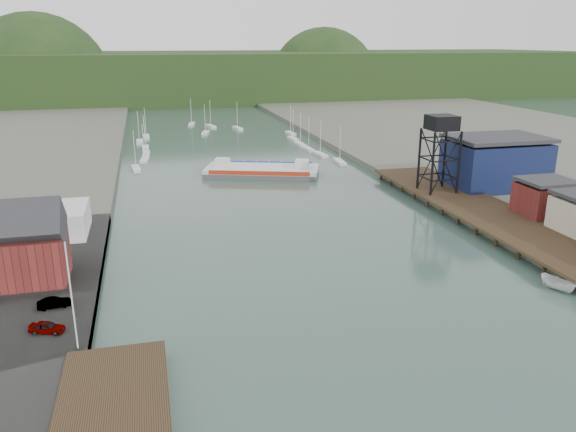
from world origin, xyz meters
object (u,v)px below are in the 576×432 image
lift_tower (441,127)px  chain_ferry (262,170)px  motorboat (558,284)px  car_west_a (47,327)px  harbor_building (18,251)px

lift_tower → chain_ferry: (-31.38, 32.31, -14.48)m
lift_tower → motorboat: 48.09m
motorboat → car_west_a: bearing=158.5°
chain_ferry → motorboat: 81.75m
motorboat → car_west_a: (-65.60, 1.72, 1.28)m
harbor_building → motorboat: 73.24m
chain_ferry → car_west_a: (-40.25, -75.99, 1.09)m
lift_tower → motorboat: (-6.04, -45.40, -14.66)m
lift_tower → car_west_a: (-71.64, -43.68, -13.38)m
lift_tower → motorboat: bearing=-97.6°
motorboat → harbor_building: bearing=146.2°
chain_ferry → harbor_building: bearing=-107.8°
harbor_building → chain_ferry: (45.62, 60.31, -4.91)m
lift_tower → chain_ferry: bearing=134.2°
lift_tower → chain_ferry: lift_tower is taller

